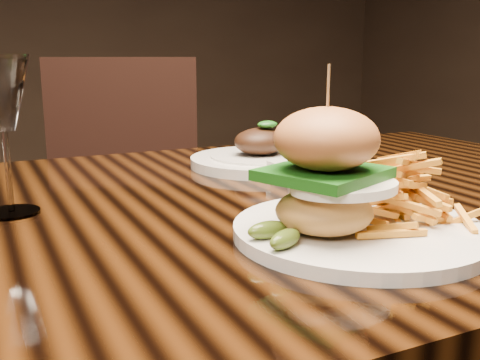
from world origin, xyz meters
name	(u,v)px	position (x,y,z in m)	size (l,w,h in m)	color
dining_table	(202,252)	(0.00, 0.00, 0.67)	(1.60, 0.90, 0.75)	black
burger_plate	(359,193)	(0.10, -0.23, 0.80)	(0.29, 0.29, 0.20)	silver
ramekin	(295,172)	(0.19, 0.06, 0.77)	(0.07, 0.07, 0.03)	silver
wine_glass	(1,98)	(-0.25, 0.05, 0.90)	(0.08, 0.08, 0.21)	white
far_dish	(260,157)	(0.20, 0.20, 0.77)	(0.26, 0.26, 0.09)	silver
chair_far	(126,197)	(0.11, 0.89, 0.54)	(0.56, 0.56, 0.95)	black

